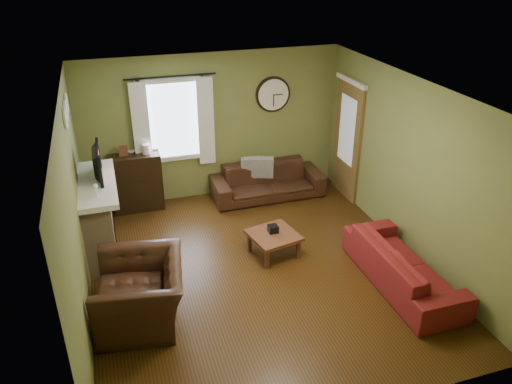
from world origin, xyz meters
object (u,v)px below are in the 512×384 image
object	(u,v)px
sofa_red	(403,265)
sofa_brown	(267,181)
coffee_table	(273,244)
bookshelf	(137,182)
armchair	(141,293)

from	to	relation	value
sofa_red	sofa_brown	bearing A→B (deg)	16.39
sofa_brown	coffee_table	world-z (taller)	sofa_brown
bookshelf	coffee_table	world-z (taller)	bookshelf
sofa_red	coffee_table	world-z (taller)	sofa_red
sofa_brown	coffee_table	size ratio (longest dim) A/B	3.04
armchair	sofa_brown	bearing A→B (deg)	144.94
sofa_red	coffee_table	bearing A→B (deg)	49.84
sofa_brown	bookshelf	bearing A→B (deg)	174.70
sofa_brown	armchair	world-z (taller)	armchair
sofa_red	bookshelf	bearing A→B (deg)	44.35
sofa_brown	sofa_red	xyz separation A→B (m)	(0.91, -3.08, 0.00)
bookshelf	armchair	distance (m)	2.95
bookshelf	coffee_table	distance (m)	2.75
armchair	coffee_table	distance (m)	2.21
bookshelf	armchair	xyz separation A→B (m)	(-0.25, -2.94, -0.12)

